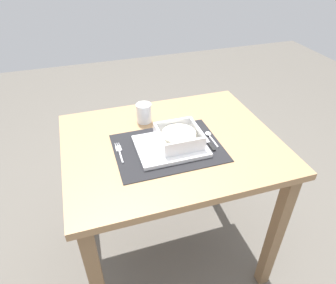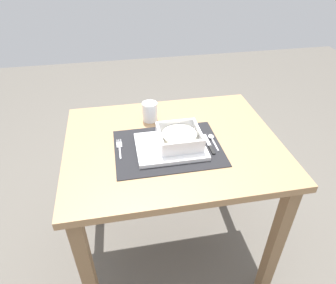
{
  "view_description": "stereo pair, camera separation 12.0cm",
  "coord_description": "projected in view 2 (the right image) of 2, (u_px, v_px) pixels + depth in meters",
  "views": [
    {
      "loc": [
        -0.32,
        -0.97,
        1.48
      ],
      "look_at": [
        -0.03,
        -0.04,
        0.78
      ],
      "focal_mm": 32.34,
      "sensor_mm": 36.0,
      "label": 1
    },
    {
      "loc": [
        -0.21,
        -1.0,
        1.48
      ],
      "look_at": [
        -0.03,
        -0.04,
        0.78
      ],
      "focal_mm": 32.34,
      "sensor_mm": 36.0,
      "label": 2
    }
  ],
  "objects": [
    {
      "name": "spoon",
      "position": [
        212.0,
        138.0,
        1.26
      ],
      "size": [
        0.02,
        0.11,
        0.01
      ],
      "rotation": [
        0.0,
        0.0,
        -0.02
      ],
      "color": "silver",
      "rests_on": "placemat"
    },
    {
      "name": "bread_knife",
      "position": [
        203.0,
        144.0,
        1.23
      ],
      "size": [
        0.01,
        0.13,
        0.01
      ],
      "rotation": [
        0.0,
        0.0,
        0.06
      ],
      "color": "#59331E",
      "rests_on": "placemat"
    },
    {
      "name": "fork",
      "position": [
        120.0,
        147.0,
        1.21
      ],
      "size": [
        0.02,
        0.13,
        0.0
      ],
      "rotation": [
        0.0,
        0.0,
        0.04
      ],
      "color": "silver",
      "rests_on": "placemat"
    },
    {
      "name": "butter_knife",
      "position": [
        210.0,
        145.0,
        1.22
      ],
      "size": [
        0.01,
        0.14,
        0.01
      ],
      "rotation": [
        0.0,
        0.0,
        -0.08
      ],
      "color": "black",
      "rests_on": "placemat"
    },
    {
      "name": "porridge_bowl",
      "position": [
        179.0,
        138.0,
        1.2
      ],
      "size": [
        0.17,
        0.17,
        0.06
      ],
      "color": "white",
      "rests_on": "serving_plate"
    },
    {
      "name": "serving_plate",
      "position": [
        170.0,
        146.0,
        1.21
      ],
      "size": [
        0.27,
        0.21,
        0.02
      ],
      "primitive_type": "cube",
      "color": "white",
      "rests_on": "placemat"
    },
    {
      "name": "dining_table",
      "position": [
        172.0,
        164.0,
        1.32
      ],
      "size": [
        0.88,
        0.71,
        0.75
      ],
      "color": "#A37A51",
      "rests_on": "ground"
    },
    {
      "name": "drinking_glass",
      "position": [
        150.0,
        113.0,
        1.37
      ],
      "size": [
        0.07,
        0.07,
        0.09
      ],
      "color": "white",
      "rests_on": "dining_table"
    },
    {
      "name": "ground_plane",
      "position": [
        171.0,
        250.0,
        1.69
      ],
      "size": [
        6.0,
        6.0,
        0.0
      ],
      "primitive_type": "plane",
      "color": "#59544C"
    },
    {
      "name": "placemat",
      "position": [
        168.0,
        148.0,
        1.21
      ],
      "size": [
        0.42,
        0.32,
        0.0
      ],
      "primitive_type": "cube",
      "color": "black",
      "rests_on": "dining_table"
    }
  ]
}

